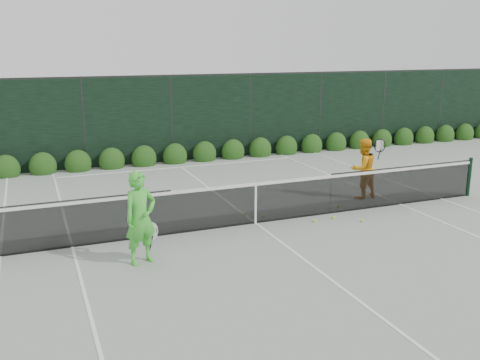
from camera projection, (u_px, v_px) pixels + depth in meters
name	position (u px, v px, depth m)	size (l,w,h in m)	color
ground	(255.00, 223.00, 12.49)	(80.00, 80.00, 0.00)	gray
tennis_net	(255.00, 202.00, 12.35)	(12.90, 0.10, 1.07)	black
player_woman	(141.00, 218.00, 10.03)	(0.76, 0.63, 1.79)	green
player_man	(363.00, 168.00, 14.39)	(0.92, 0.71, 1.63)	#FBA615
court_lines	(255.00, 223.00, 12.49)	(11.03, 23.83, 0.01)	white
windscreen_fence	(315.00, 189.00, 9.68)	(32.00, 21.07, 3.06)	black
hedge_row	(175.00, 156.00, 18.87)	(31.66, 0.65, 0.94)	#11390F
tennis_balls	(309.00, 216.00, 12.93)	(2.54, 1.55, 0.07)	#CDED34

